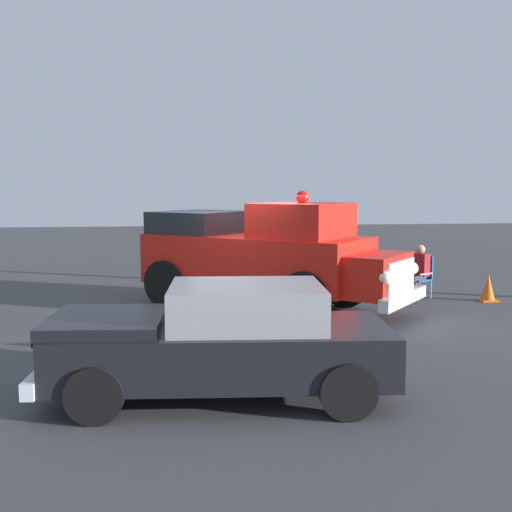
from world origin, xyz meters
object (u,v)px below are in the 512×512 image
object	(u,v)px
vintage_fire_truck	(265,254)
classic_hot_rod	(219,341)
lawn_chair_near_truck	(421,274)
spectator_seated	(418,270)
lawn_chair_by_car	(285,327)
traffic_cone	(488,288)

from	to	relation	value
vintage_fire_truck	classic_hot_rod	size ratio (longest dim) A/B	1.33
lawn_chair_near_truck	spectator_seated	world-z (taller)	spectator_seated
vintage_fire_truck	lawn_chair_by_car	size ratio (longest dim) A/B	5.86
lawn_chair_by_car	traffic_cone	bearing A→B (deg)	-140.00
spectator_seated	classic_hot_rod	bearing A→B (deg)	51.77
vintage_fire_truck	lawn_chair_by_car	bearing A→B (deg)	85.14
vintage_fire_truck	lawn_chair_near_truck	xyz separation A→B (m)	(-3.91, -0.73, -0.61)
lawn_chair_near_truck	traffic_cone	size ratio (longest dim) A/B	1.61
lawn_chair_near_truck	vintage_fire_truck	bearing A→B (deg)	10.64
vintage_fire_truck	lawn_chair_near_truck	size ratio (longest dim) A/B	5.86
traffic_cone	lawn_chair_by_car	bearing A→B (deg)	40.00
spectator_seated	traffic_cone	xyz separation A→B (m)	(-1.51, 0.56, -0.39)
classic_hot_rod	spectator_seated	size ratio (longest dim) A/B	3.49
lawn_chair_near_truck	lawn_chair_by_car	bearing A→B (deg)	51.47
vintage_fire_truck	lawn_chair_near_truck	world-z (taller)	vintage_fire_truck
classic_hot_rod	lawn_chair_near_truck	world-z (taller)	classic_hot_rod
lawn_chair_near_truck	classic_hot_rod	bearing A→B (deg)	51.44
classic_hot_rod	traffic_cone	world-z (taller)	classic_hot_rod
vintage_fire_truck	spectator_seated	bearing A→B (deg)	-170.02
vintage_fire_truck	traffic_cone	xyz separation A→B (m)	(-5.30, -0.11, -0.89)
lawn_chair_near_truck	lawn_chair_by_car	size ratio (longest dim) A/B	1.00
lawn_chair_by_car	traffic_cone	size ratio (longest dim) A/B	1.61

